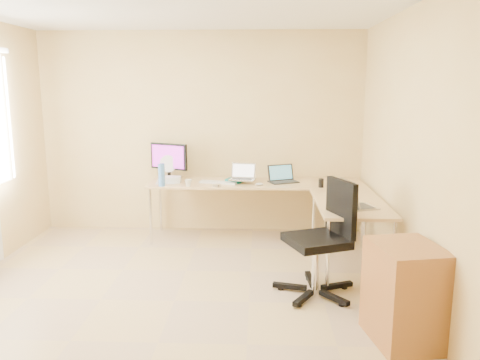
{
  "coord_description": "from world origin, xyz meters",
  "views": [
    {
      "loc": [
        0.75,
        -4.0,
        1.9
      ],
      "look_at": [
        0.55,
        1.1,
        0.9
      ],
      "focal_mm": 35.9,
      "sensor_mm": 36.0,
      "label": 1
    }
  ],
  "objects_px": {
    "laptop_center": "(242,172)",
    "desk_fan": "(169,168)",
    "mug": "(188,183)",
    "water_bottle": "(162,175)",
    "laptop_black": "(284,174)",
    "laptop_return": "(360,196)",
    "keyboard": "(218,182)",
    "monitor": "(169,161)",
    "office_chair": "(316,242)",
    "cabinet": "(405,296)",
    "desk_main": "(256,210)",
    "desk_return": "(349,235)"
  },
  "relations": [
    {
      "from": "desk_return",
      "to": "water_bottle",
      "type": "relative_size",
      "value": 4.79
    },
    {
      "from": "monitor",
      "to": "laptop_black",
      "type": "xyz_separation_m",
      "value": [
        1.46,
        -0.2,
        -0.12
      ]
    },
    {
      "from": "desk_return",
      "to": "mug",
      "type": "relative_size",
      "value": 15.0
    },
    {
      "from": "water_bottle",
      "to": "laptop_return",
      "type": "distance_m",
      "value": 2.35
    },
    {
      "from": "monitor",
      "to": "laptop_return",
      "type": "bearing_deg",
      "value": -9.12
    },
    {
      "from": "desk_main",
      "to": "monitor",
      "type": "height_order",
      "value": "monitor"
    },
    {
      "from": "desk_return",
      "to": "mug",
      "type": "xyz_separation_m",
      "value": [
        -1.78,
        0.7,
        0.41
      ]
    },
    {
      "from": "desk_main",
      "to": "laptop_black",
      "type": "xyz_separation_m",
      "value": [
        0.34,
        -0.01,
        0.47
      ]
    },
    {
      "from": "office_chair",
      "to": "desk_return",
      "type": "bearing_deg",
      "value": 34.8
    },
    {
      "from": "monitor",
      "to": "office_chair",
      "type": "bearing_deg",
      "value": -22.76
    },
    {
      "from": "laptop_black",
      "to": "cabinet",
      "type": "relative_size",
      "value": 0.43
    },
    {
      "from": "laptop_black",
      "to": "mug",
      "type": "height_order",
      "value": "laptop_black"
    },
    {
      "from": "monitor",
      "to": "water_bottle",
      "type": "bearing_deg",
      "value": -65.28
    },
    {
      "from": "laptop_black",
      "to": "office_chair",
      "type": "bearing_deg",
      "value": -106.64
    },
    {
      "from": "monitor",
      "to": "desk_fan",
      "type": "bearing_deg",
      "value": 114.72
    },
    {
      "from": "monitor",
      "to": "desk_fan",
      "type": "xyz_separation_m",
      "value": [
        0.0,
        0.01,
        -0.09
      ]
    },
    {
      "from": "desk_fan",
      "to": "laptop_return",
      "type": "distance_m",
      "value": 2.59
    },
    {
      "from": "desk_fan",
      "to": "mug",
      "type": "bearing_deg",
      "value": -52.64
    },
    {
      "from": "laptop_center",
      "to": "water_bottle",
      "type": "bearing_deg",
      "value": -157.43
    },
    {
      "from": "laptop_center",
      "to": "laptop_black",
      "type": "bearing_deg",
      "value": 19.43
    },
    {
      "from": "keyboard",
      "to": "desk_fan",
      "type": "bearing_deg",
      "value": 169.55
    },
    {
      "from": "laptop_black",
      "to": "keyboard",
      "type": "xyz_separation_m",
      "value": [
        -0.8,
        -0.08,
        -0.1
      ]
    },
    {
      "from": "mug",
      "to": "water_bottle",
      "type": "xyz_separation_m",
      "value": [
        -0.32,
        0.0,
        0.09
      ]
    },
    {
      "from": "laptop_black",
      "to": "mug",
      "type": "xyz_separation_m",
      "value": [
        -1.14,
        -0.29,
        -0.07
      ]
    },
    {
      "from": "keyboard",
      "to": "mug",
      "type": "relative_size",
      "value": 5.34
    },
    {
      "from": "monitor",
      "to": "laptop_black",
      "type": "bearing_deg",
      "value": 16.79
    },
    {
      "from": "mug",
      "to": "cabinet",
      "type": "bearing_deg",
      "value": -48.21
    },
    {
      "from": "keyboard",
      "to": "office_chair",
      "type": "height_order",
      "value": "office_chair"
    },
    {
      "from": "desk_main",
      "to": "laptop_center",
      "type": "distance_m",
      "value": 0.54
    },
    {
      "from": "water_bottle",
      "to": "laptop_return",
      "type": "height_order",
      "value": "water_bottle"
    },
    {
      "from": "keyboard",
      "to": "water_bottle",
      "type": "bearing_deg",
      "value": -149.16
    },
    {
      "from": "laptop_return",
      "to": "cabinet",
      "type": "distance_m",
      "value": 1.31
    },
    {
      "from": "laptop_black",
      "to": "laptop_return",
      "type": "distance_m",
      "value": 1.42
    },
    {
      "from": "laptop_center",
      "to": "monitor",
      "type": "bearing_deg",
      "value": 173.85
    },
    {
      "from": "monitor",
      "to": "laptop_black",
      "type": "relative_size",
      "value": 1.57
    },
    {
      "from": "mug",
      "to": "cabinet",
      "type": "height_order",
      "value": "mug"
    },
    {
      "from": "mug",
      "to": "laptop_return",
      "type": "height_order",
      "value": "laptop_return"
    },
    {
      "from": "cabinet",
      "to": "desk_main",
      "type": "bearing_deg",
      "value": 103.91
    },
    {
      "from": "monitor",
      "to": "laptop_center",
      "type": "bearing_deg",
      "value": 8.12
    },
    {
      "from": "mug",
      "to": "laptop_black",
      "type": "bearing_deg",
      "value": 14.01
    },
    {
      "from": "laptop_black",
      "to": "laptop_center",
      "type": "bearing_deg",
      "value": 164.63
    },
    {
      "from": "laptop_black",
      "to": "keyboard",
      "type": "bearing_deg",
      "value": 161.33
    },
    {
      "from": "desk_return",
      "to": "monitor",
      "type": "relative_size",
      "value": 2.43
    },
    {
      "from": "monitor",
      "to": "desk_main",
      "type": "bearing_deg",
      "value": 15.08
    },
    {
      "from": "laptop_black",
      "to": "cabinet",
      "type": "bearing_deg",
      "value": -96.48
    },
    {
      "from": "laptop_return",
      "to": "cabinet",
      "type": "relative_size",
      "value": 0.44
    },
    {
      "from": "laptop_black",
      "to": "laptop_return",
      "type": "xyz_separation_m",
      "value": [
        0.69,
        -1.24,
        0.01
      ]
    },
    {
      "from": "laptop_center",
      "to": "desk_fan",
      "type": "relative_size",
      "value": 1.08
    },
    {
      "from": "monitor",
      "to": "laptop_center",
      "type": "height_order",
      "value": "monitor"
    },
    {
      "from": "water_bottle",
      "to": "cabinet",
      "type": "distance_m",
      "value": 3.16
    }
  ]
}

